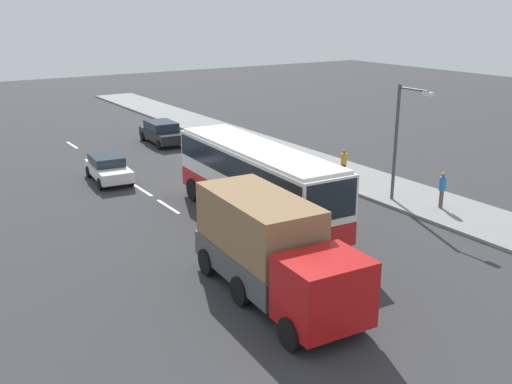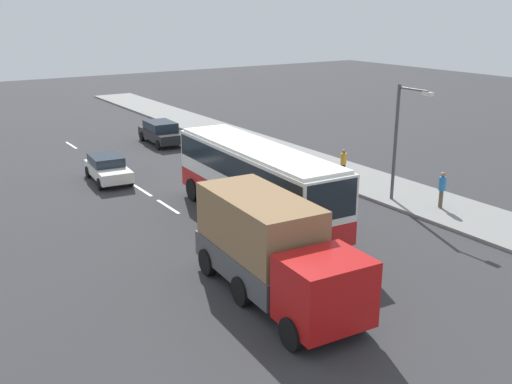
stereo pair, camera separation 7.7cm
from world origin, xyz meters
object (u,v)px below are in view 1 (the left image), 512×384
(cargo_truck, at_px, (271,248))
(car_black_sedan, at_px, (162,132))
(street_lamp, at_px, (401,133))
(car_white_minivan, at_px, (108,168))
(coach_bus, at_px, (256,176))
(pedestrian_near_curb, at_px, (344,162))
(pedestrian_at_crossing, at_px, (442,187))

(cargo_truck, height_order, car_black_sedan, cargo_truck)
(street_lamp, bearing_deg, car_white_minivan, -137.35)
(coach_bus, relative_size, pedestrian_near_curb, 6.67)
(car_white_minivan, height_order, street_lamp, street_lamp)
(cargo_truck, bearing_deg, street_lamp, 117.68)
(pedestrian_at_crossing, bearing_deg, coach_bus, -171.64)
(pedestrian_near_curb, relative_size, street_lamp, 0.29)
(coach_bus, distance_m, cargo_truck, 7.16)
(car_white_minivan, height_order, car_black_sedan, car_black_sedan)
(street_lamp, bearing_deg, coach_bus, -102.29)
(pedestrian_near_curb, bearing_deg, pedestrian_at_crossing, -2.52)
(car_black_sedan, xyz_separation_m, pedestrian_at_crossing, (20.29, 4.98, 0.34))
(coach_bus, relative_size, pedestrian_at_crossing, 6.33)
(cargo_truck, relative_size, car_white_minivan, 1.80)
(coach_bus, height_order, car_black_sedan, coach_bus)
(car_black_sedan, xyz_separation_m, pedestrian_near_curb, (14.06, 4.41, 0.28))
(car_black_sedan, height_order, pedestrian_near_curb, pedestrian_near_curb)
(car_white_minivan, distance_m, car_black_sedan, 9.48)
(coach_bus, bearing_deg, cargo_truck, -26.22)
(car_black_sedan, bearing_deg, coach_bus, -7.26)
(car_black_sedan, distance_m, pedestrian_at_crossing, 20.90)
(pedestrian_at_crossing, distance_m, street_lamp, 3.18)
(cargo_truck, bearing_deg, coach_bus, 154.62)
(car_white_minivan, height_order, pedestrian_near_curb, pedestrian_near_curb)
(coach_bus, relative_size, car_black_sedan, 2.37)
(coach_bus, xyz_separation_m, pedestrian_near_curb, (-2.73, 7.45, -1.03))
(coach_bus, distance_m, car_white_minivan, 10.42)
(car_white_minivan, distance_m, street_lamp, 15.64)
(car_black_sedan, relative_size, pedestrian_near_curb, 2.82)
(street_lamp, bearing_deg, cargo_truck, -66.01)
(cargo_truck, xyz_separation_m, pedestrian_near_curb, (-8.98, 10.92, -0.62))
(car_white_minivan, bearing_deg, car_black_sedan, 142.82)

